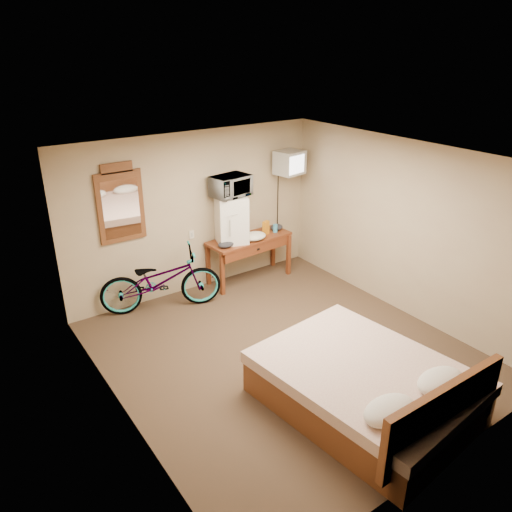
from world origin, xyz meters
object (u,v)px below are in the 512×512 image
bicycle (161,280)px  bed (368,388)px  blue_cup (275,228)px  crt_television (289,163)px  mini_fridge (231,219)px  wall_mirror (120,204)px  microwave (231,186)px  desk (250,245)px

bicycle → bed: size_ratio=0.75×
blue_cup → crt_television: size_ratio=0.23×
bed → mini_fridge: bearing=82.7°
mini_fridge → wall_mirror: 1.74m
mini_fridge → crt_television: (1.12, -0.02, 0.75)m
microwave → desk: bearing=-16.4°
blue_cup → crt_television: (0.29, 0.03, 1.06)m
mini_fridge → microwave: bearing=56.3°
microwave → bicycle: 1.77m
blue_cup → bicycle: size_ratio=0.08×
microwave → crt_television: crt_television is taller
microwave → bed: 3.70m
mini_fridge → bicycle: (-1.30, -0.09, -0.66)m
crt_television → microwave: bearing=179.0°
desk → bed: 3.47m
microwave → bed: microwave is taller
crt_television → bicycle: (-2.41, -0.07, -1.41)m
microwave → wall_mirror: 1.67m
crt_television → bed: size_ratio=0.25×
mini_fridge → desk: bearing=-7.5°
desk → mini_fridge: (-0.33, 0.04, 0.49)m
bed → desk: bearing=77.2°
blue_cup → wall_mirror: wall_mirror is taller
mini_fridge → microwave: 0.54m
wall_mirror → bicycle: 1.25m
microwave → bed: (-0.44, -3.41, -1.37)m
mini_fridge → crt_television: crt_television is taller
blue_cup → wall_mirror: size_ratio=0.12×
mini_fridge → blue_cup: 0.88m
crt_television → wall_mirror: bearing=174.8°
mini_fridge → bicycle: size_ratio=0.42×
microwave → blue_cup: microwave is taller
mini_fridge → crt_television: size_ratio=1.26×
blue_cup → wall_mirror: bearing=173.5°
mini_fridge → bed: bearing=-97.3°
microwave → bicycle: microwave is taller
bed → crt_television: bearing=65.4°
desk → bicycle: 1.63m
desk → microwave: bearing=172.4°
desk → wall_mirror: size_ratio=1.28×
mini_fridge → wall_mirror: wall_mirror is taller
crt_television → bicycle: bearing=-178.3°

